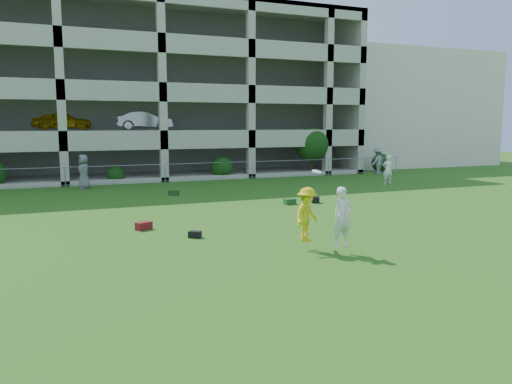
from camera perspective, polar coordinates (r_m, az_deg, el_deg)
name	(u,v)px	position (r m, az deg, el deg)	size (l,w,h in m)	color
ground	(300,252)	(14.70, 5.05, -6.86)	(100.00, 100.00, 0.00)	#235114
stucco_building	(382,110)	(50.24, 14.16, 9.03)	(16.00, 14.00, 10.00)	beige
bystander_c	(84,172)	(30.25, -19.09, 2.20)	(0.97, 0.63, 1.98)	slate
bystander_e	(388,170)	(31.91, 14.82, 2.50)	(0.66, 0.44, 1.82)	white
bystander_f	(378,161)	(37.86, 13.75, 3.43)	(1.27, 0.73, 1.96)	gray
bag_red_a	(144,226)	(18.07, -12.70, -3.80)	(0.55, 0.30, 0.28)	#5B140F
bag_black_b	(195,234)	(16.55, -7.00, -4.83)	(0.40, 0.25, 0.22)	black
bag_green_c	(290,202)	(23.20, 3.90, -1.10)	(0.50, 0.35, 0.26)	#173B15
crate_d	(315,200)	(23.74, 6.81, -0.89)	(0.35, 0.35, 0.30)	black
bag_green_g	(174,193)	(26.43, -9.39, -0.11)	(0.50, 0.30, 0.25)	#163C16
frisbee_contest	(318,215)	(14.62, 7.06, -2.65)	(1.65, 1.57, 2.19)	gold
parking_garage	(140,94)	(40.94, -13.07, 10.82)	(30.00, 14.00, 12.00)	#9E998C
fence	(165,173)	(32.46, -10.34, 2.19)	(36.06, 0.06, 1.20)	gray
shrub_row	(229,156)	(34.27, -3.07, 4.10)	(34.38, 2.52, 3.50)	#163D11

